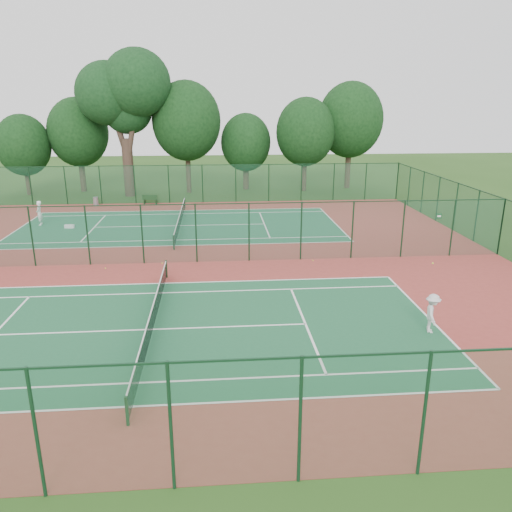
# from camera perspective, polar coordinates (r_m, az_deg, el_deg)

# --- Properties ---
(ground) EXTENTS (120.00, 120.00, 0.00)m
(ground) POSITION_cam_1_polar(r_m,az_deg,el_deg) (29.68, -9.71, -0.75)
(ground) COLOR #244816
(ground) RESTS_ON ground
(red_pad) EXTENTS (40.00, 36.00, 0.01)m
(red_pad) POSITION_cam_1_polar(r_m,az_deg,el_deg) (29.68, -9.71, -0.74)
(red_pad) COLOR maroon
(red_pad) RESTS_ON ground
(court_near) EXTENTS (23.77, 10.97, 0.01)m
(court_near) POSITION_cam_1_polar(r_m,az_deg,el_deg) (21.35, -11.67, -8.22)
(court_near) COLOR #1B5734
(court_near) RESTS_ON red_pad
(court_far) EXTENTS (23.77, 10.97, 0.01)m
(court_far) POSITION_cam_1_polar(r_m,az_deg,el_deg) (38.32, -8.63, 3.45)
(court_far) COLOR #1C5B39
(court_far) RESTS_ON red_pad
(fence_north) EXTENTS (40.00, 0.09, 3.50)m
(fence_north) POSITION_cam_1_polar(r_m,az_deg,el_deg) (46.78, -8.04, 8.17)
(fence_north) COLOR #1C5439
(fence_north) RESTS_ON ground
(fence_south) EXTENTS (40.00, 0.09, 3.50)m
(fence_south) POSITION_cam_1_polar(r_m,az_deg,el_deg) (12.80, -16.96, -18.53)
(fence_south) COLOR #1B532F
(fence_south) RESTS_ON ground
(fence_east) EXTENTS (0.09, 36.00, 3.50)m
(fence_east) POSITION_cam_1_polar(r_m,az_deg,el_deg) (33.81, 26.24, 3.02)
(fence_east) COLOR #1B5136
(fence_east) RESTS_ON ground
(fence_divider) EXTENTS (40.00, 0.09, 3.50)m
(fence_divider) POSITION_cam_1_polar(r_m,az_deg,el_deg) (29.19, -9.89, 2.54)
(fence_divider) COLOR #194B33
(fence_divider) RESTS_ON ground
(tennis_net_near) EXTENTS (0.10, 12.90, 0.97)m
(tennis_net_near) POSITION_cam_1_polar(r_m,az_deg,el_deg) (21.13, -11.76, -6.93)
(tennis_net_near) COLOR #153B1E
(tennis_net_near) RESTS_ON ground
(tennis_net_far) EXTENTS (0.10, 12.90, 0.97)m
(tennis_net_far) POSITION_cam_1_polar(r_m,az_deg,el_deg) (38.19, -8.67, 4.22)
(tennis_net_far) COLOR #13351F
(tennis_net_far) RESTS_ON ground
(player_near) EXTENTS (0.88, 1.19, 1.64)m
(player_near) POSITION_cam_1_polar(r_m,az_deg,el_deg) (21.61, 19.49, -6.19)
(player_near) COLOR silver
(player_near) RESTS_ON court_near
(player_far) EXTENTS (0.54, 0.73, 1.85)m
(player_far) POSITION_cam_1_polar(r_m,az_deg,el_deg) (41.29, -23.52, 4.52)
(player_far) COLOR white
(player_far) RESTS_ON court_far
(trash_bin) EXTENTS (0.53, 0.53, 0.81)m
(trash_bin) POSITION_cam_1_polar(r_m,az_deg,el_deg) (47.25, -17.84, 5.94)
(trash_bin) COLOR gray
(trash_bin) RESTS_ON red_pad
(bench) EXTENTS (1.44, 0.65, 0.86)m
(bench) POSITION_cam_1_polar(r_m,az_deg,el_deg) (46.85, -12.01, 6.35)
(bench) COLOR #123316
(bench) RESTS_ON red_pad
(kit_bag) EXTENTS (0.71, 0.32, 0.26)m
(kit_bag) POSITION_cam_1_polar(r_m,az_deg,el_deg) (39.63, -20.55, 3.18)
(kit_bag) COLOR silver
(kit_bag) RESTS_ON red_pad
(stray_ball_a) EXTENTS (0.07, 0.07, 0.07)m
(stray_ball_a) POSITION_cam_1_polar(r_m,az_deg,el_deg) (29.53, -10.68, -0.81)
(stray_ball_a) COLOR yellow
(stray_ball_a) RESTS_ON red_pad
(stray_ball_b) EXTENTS (0.06, 0.06, 0.06)m
(stray_ball_b) POSITION_cam_1_polar(r_m,az_deg,el_deg) (29.72, 6.53, -0.50)
(stray_ball_b) COLOR #C9E936
(stray_ball_b) RESTS_ON red_pad
(stray_ball_c) EXTENTS (0.07, 0.07, 0.07)m
(stray_ball_c) POSITION_cam_1_polar(r_m,az_deg,el_deg) (29.42, -16.84, -1.34)
(stray_ball_c) COLOR #D4F037
(stray_ball_c) RESTS_ON red_pad
(big_tree) EXTENTS (8.99, 6.58, 13.81)m
(big_tree) POSITION_cam_1_polar(r_m,az_deg,el_deg) (50.95, -14.84, 17.59)
(big_tree) COLOR #38261E
(big_tree) RESTS_ON ground
(evergreen_row) EXTENTS (39.00, 5.00, 12.00)m
(evergreen_row) POSITION_cam_1_polar(r_m,az_deg,el_deg) (53.20, -7.06, 7.39)
(evergreen_row) COLOR black
(evergreen_row) RESTS_ON ground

